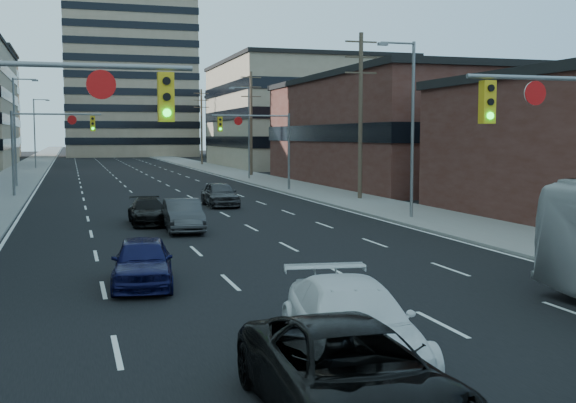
% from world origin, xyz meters
% --- Properties ---
extents(road_surface, '(18.00, 300.00, 0.02)m').
position_xyz_m(road_surface, '(0.00, 130.00, 0.01)').
color(road_surface, black).
rests_on(road_surface, ground).
extents(sidewalk_left, '(5.00, 300.00, 0.15)m').
position_xyz_m(sidewalk_left, '(-11.50, 130.00, 0.07)').
color(sidewalk_left, slate).
rests_on(sidewalk_left, ground).
extents(sidewalk_right, '(5.00, 300.00, 0.15)m').
position_xyz_m(sidewalk_right, '(11.50, 130.00, 0.07)').
color(sidewalk_right, slate).
rests_on(sidewalk_right, ground).
extents(storefront_right_mid, '(20.00, 30.00, 9.00)m').
position_xyz_m(storefront_right_mid, '(24.00, 50.00, 4.50)').
color(storefront_right_mid, '#472119').
rests_on(storefront_right_mid, ground).
extents(office_right_far, '(22.00, 28.00, 14.00)m').
position_xyz_m(office_right_far, '(25.00, 88.00, 7.00)').
color(office_right_far, gray).
rests_on(office_right_far, ground).
extents(apartment_tower, '(26.00, 26.00, 58.00)m').
position_xyz_m(apartment_tower, '(6.00, 150.00, 29.00)').
color(apartment_tower, gray).
rests_on(apartment_tower, ground).
extents(bg_block_right, '(22.00, 22.00, 12.00)m').
position_xyz_m(bg_block_right, '(32.00, 130.00, 6.00)').
color(bg_block_right, gray).
rests_on(bg_block_right, ground).
extents(signal_near_left, '(6.59, 0.33, 6.00)m').
position_xyz_m(signal_near_left, '(-7.45, 8.00, 4.33)').
color(signal_near_left, slate).
rests_on(signal_near_left, ground).
extents(signal_far_left, '(6.09, 0.33, 6.00)m').
position_xyz_m(signal_far_left, '(-7.68, 45.00, 4.30)').
color(signal_far_left, slate).
rests_on(signal_far_left, ground).
extents(signal_far_right, '(6.09, 0.33, 6.00)m').
position_xyz_m(signal_far_right, '(7.68, 45.00, 4.30)').
color(signal_far_right, slate).
rests_on(signal_far_right, ground).
extents(utility_pole_block, '(2.20, 0.28, 11.00)m').
position_xyz_m(utility_pole_block, '(12.20, 36.00, 5.78)').
color(utility_pole_block, '#4C3D2D').
rests_on(utility_pole_block, ground).
extents(utility_pole_midblock, '(2.20, 0.28, 11.00)m').
position_xyz_m(utility_pole_midblock, '(12.20, 66.00, 5.78)').
color(utility_pole_midblock, '#4C3D2D').
rests_on(utility_pole_midblock, ground).
extents(utility_pole_distant, '(2.20, 0.28, 11.00)m').
position_xyz_m(utility_pole_distant, '(12.20, 96.00, 5.78)').
color(utility_pole_distant, '#4C3D2D').
rests_on(utility_pole_distant, ground).
extents(streetlight_left_mid, '(2.03, 0.22, 9.00)m').
position_xyz_m(streetlight_left_mid, '(-10.34, 55.00, 5.05)').
color(streetlight_left_mid, slate).
rests_on(streetlight_left_mid, ground).
extents(streetlight_left_far, '(2.03, 0.22, 9.00)m').
position_xyz_m(streetlight_left_far, '(-10.34, 90.00, 5.05)').
color(streetlight_left_far, slate).
rests_on(streetlight_left_far, ground).
extents(streetlight_right_near, '(2.03, 0.22, 9.00)m').
position_xyz_m(streetlight_right_near, '(10.34, 25.00, 5.05)').
color(streetlight_right_near, slate).
rests_on(streetlight_right_near, ground).
extents(streetlight_right_far, '(2.03, 0.22, 9.00)m').
position_xyz_m(streetlight_right_far, '(10.34, 60.00, 5.05)').
color(streetlight_right_far, slate).
rests_on(streetlight_right_far, ground).
extents(black_pickup, '(2.54, 5.39, 1.49)m').
position_xyz_m(black_pickup, '(-2.29, 1.32, 0.74)').
color(black_pickup, black).
rests_on(black_pickup, ground).
extents(white_van, '(2.82, 5.48, 1.52)m').
position_xyz_m(white_van, '(-1.18, 4.05, 0.76)').
color(white_van, white).
rests_on(white_van, ground).
extents(sedan_blue, '(2.13, 4.32, 1.42)m').
position_xyz_m(sedan_blue, '(-4.29, 12.27, 0.71)').
color(sedan_blue, '#0E0F38').
rests_on(sedan_blue, ground).
extents(sedan_grey_center, '(1.68, 4.45, 1.45)m').
position_xyz_m(sedan_grey_center, '(-1.41, 23.81, 0.72)').
color(sedan_grey_center, '#373739').
rests_on(sedan_grey_center, ground).
extents(sedan_black_far, '(1.81, 4.36, 1.26)m').
position_xyz_m(sedan_black_far, '(-2.64, 26.80, 0.63)').
color(sedan_black_far, black).
rests_on(sedan_black_far, ground).
extents(sedan_grey_right, '(1.83, 4.45, 1.51)m').
position_xyz_m(sedan_grey_right, '(2.46, 34.57, 0.76)').
color(sedan_grey_right, '#3A3A3D').
rests_on(sedan_grey_right, ground).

